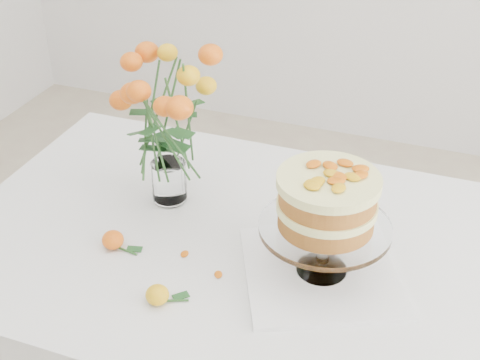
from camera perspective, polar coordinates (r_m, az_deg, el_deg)
The scene contains 8 objects.
table at distance 1.64m, azimuth 0.68°, elevation -7.47°, with size 1.43×0.93×0.76m.
napkin at distance 1.51m, azimuth 6.94°, elevation -7.77°, with size 0.34×0.34×0.01m, color white.
cake_stand at distance 1.40m, azimuth 7.41°, elevation -2.26°, with size 0.28×0.28×0.25m.
rose_vase at distance 1.61m, azimuth -6.49°, elevation 6.04°, with size 0.31×0.31×0.45m.
loose_rose_near at distance 1.43m, azimuth -7.05°, elevation -9.71°, with size 0.09×0.05×0.04m.
loose_rose_far at distance 1.59m, azimuth -10.78°, elevation -5.05°, with size 0.09×0.05×0.04m.
stray_petal_a at distance 1.56m, azimuth -4.75°, elevation -6.31°, with size 0.03×0.02×0.00m, color #DB9C0D.
stray_petal_b at distance 1.50m, azimuth -1.86°, elevation -8.07°, with size 0.03×0.02×0.00m, color #DB9C0D.
Camera 1 is at (0.42, -1.19, 1.73)m, focal length 50.00 mm.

